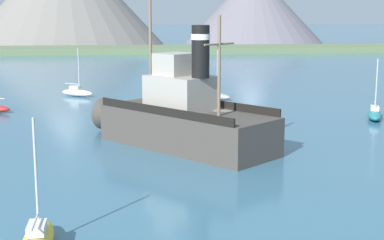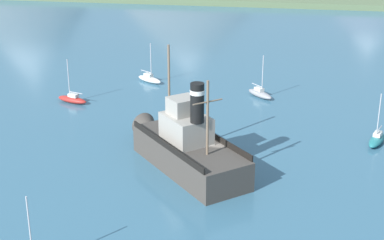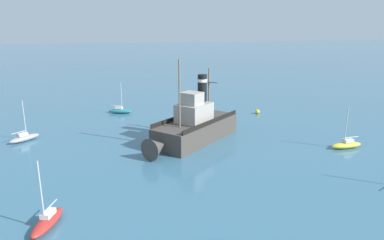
# 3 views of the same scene
# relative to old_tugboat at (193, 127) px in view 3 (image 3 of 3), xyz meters

# --- Properties ---
(ground_plane) EXTENTS (600.00, 600.00, 0.00)m
(ground_plane) POSITION_rel_old_tugboat_xyz_m (2.03, 0.23, -1.83)
(ground_plane) COLOR #38667F
(old_tugboat) EXTENTS (12.02, 13.06, 9.90)m
(old_tugboat) POSITION_rel_old_tugboat_xyz_m (0.00, 0.00, 0.00)
(old_tugboat) COLOR #423D38
(old_tugboat) RESTS_ON ground
(sailboat_yellow) EXTENTS (1.22, 3.83, 4.90)m
(sailboat_yellow) POSITION_rel_old_tugboat_xyz_m (-6.47, -16.11, -1.40)
(sailboat_yellow) COLOR gold
(sailboat_yellow) RESTS_ON ground
(sailboat_red) EXTENTS (3.95, 2.30, 4.90)m
(sailboat_red) POSITION_rel_old_tugboat_xyz_m (-15.30, 14.05, -1.40)
(sailboat_red) COLOR #B22823
(sailboat_red) RESTS_ON ground
(sailboat_grey) EXTENTS (3.41, 3.51, 4.90)m
(sailboat_grey) POSITION_rel_old_tugboat_xyz_m (4.93, 19.63, -1.40)
(sailboat_grey) COLOR gray
(sailboat_grey) RESTS_ON ground
(sailboat_teal) EXTENTS (2.35, 3.95, 4.90)m
(sailboat_teal) POSITION_rel_old_tugboat_xyz_m (16.36, 7.91, -1.40)
(sailboat_teal) COLOR #23757A
(sailboat_teal) RESTS_ON ground
(mooring_buoy) EXTENTS (0.70, 0.70, 0.70)m
(mooring_buoy) POSITION_rel_old_tugboat_xyz_m (10.84, -13.14, -1.48)
(mooring_buoy) COLOR yellow
(mooring_buoy) RESTS_ON ground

